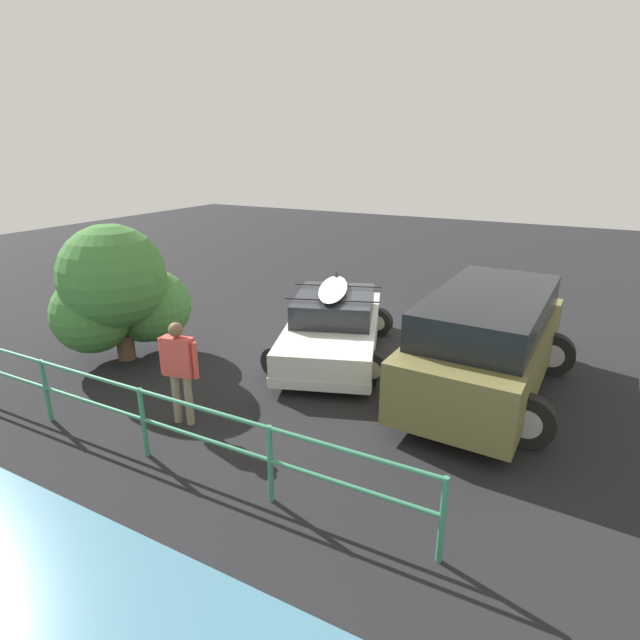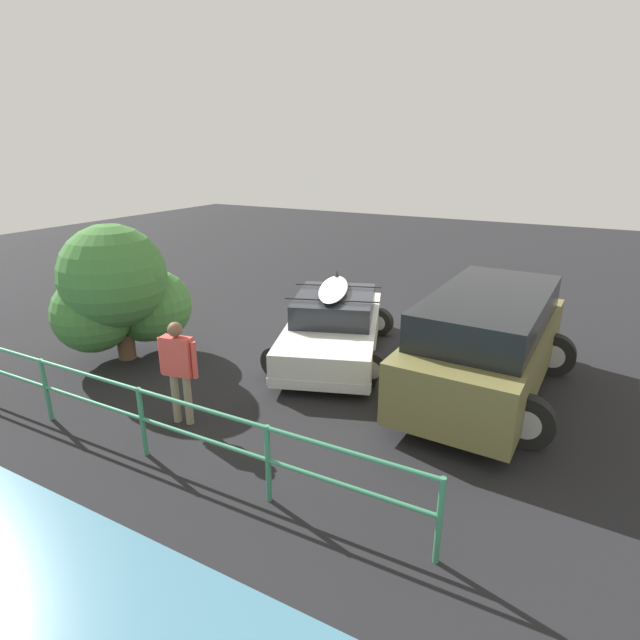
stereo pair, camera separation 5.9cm
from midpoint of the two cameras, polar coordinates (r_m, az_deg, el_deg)
The scene contains 6 objects.
ground_plane at distance 11.14m, azimuth 3.73°, elevation -2.98°, with size 44.00×44.00×0.02m, color black.
sedan_car at distance 10.49m, azimuth 1.75°, elevation -0.72°, with size 3.24×4.61×1.56m.
suv_car at distance 9.19m, azimuth 18.68°, elevation -2.34°, with size 2.88×5.05×1.86m.
person_bystander at distance 8.00m, azimuth -15.68°, elevation -4.85°, with size 0.65×0.28×1.70m.
railing_fence at distance 7.46m, azimuth -19.58°, elevation -9.69°, with size 8.49×0.15×1.06m.
bush_near_left at distance 10.72m, azimuth -21.77°, elevation 3.01°, with size 2.24×2.58×2.83m.
Camera 2 is at (-4.28, 9.40, 4.16)m, focal length 28.00 mm.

